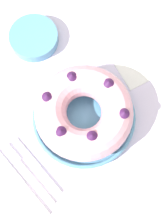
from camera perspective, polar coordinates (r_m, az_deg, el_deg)
The scene contains 9 objects.
ground_plane at distance 1.65m, azimuth -0.50°, elevation -7.58°, with size 8.00×8.00×0.00m, color #4C4742.
dining_table at distance 1.01m, azimuth -0.81°, elevation -2.16°, with size 1.49×0.99×0.74m.
serving_dish at distance 0.91m, azimuth 0.00°, elevation -0.99°, with size 0.30×0.30×0.03m.
bundt_cake at distance 0.85m, azimuth 0.00°, elevation 0.01°, with size 0.27×0.27×0.10m.
fork at distance 0.91m, azimuth -10.74°, elevation -10.34°, with size 0.02×0.22×0.01m.
serving_knife at distance 0.91m, azimuth -10.95°, elevation -13.22°, with size 0.02×0.24×0.01m.
cake_knife at distance 0.90m, azimuth -8.17°, elevation -10.40°, with size 0.02×0.20×0.01m.
side_bowl at distance 1.02m, azimuth -9.13°, elevation 13.21°, with size 0.15×0.15×0.04m, color #518EB2.
napkin at distance 0.99m, azimuth 10.52°, elevation 8.12°, with size 0.14×0.10×0.00m, color white.
Camera 1 is at (-0.15, -0.19, 1.64)m, focal length 50.00 mm.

